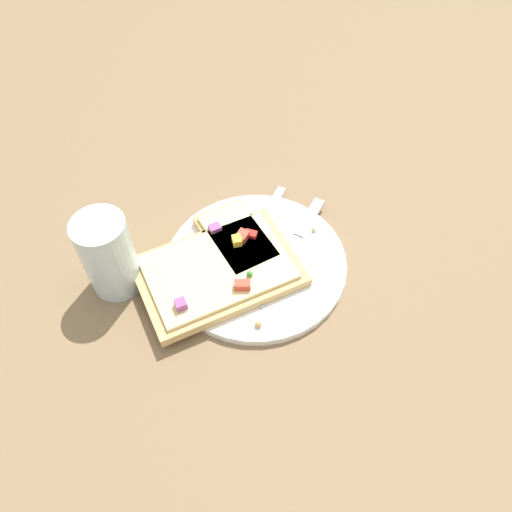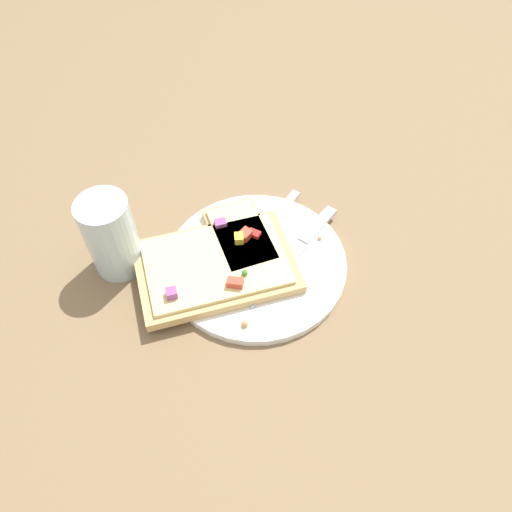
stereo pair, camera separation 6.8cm
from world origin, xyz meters
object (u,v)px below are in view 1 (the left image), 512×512
knife (295,241)px  fork (250,244)px  pizza_slice_main (218,271)px  drinking_glass (108,255)px  pizza_slice_corner (238,240)px  plate (256,263)px

knife → fork: bearing=-56.8°
pizza_slice_main → drinking_glass: 0.14m
fork → pizza_slice_corner: (-0.02, -0.01, 0.01)m
pizza_slice_corner → plate: bearing=-167.8°
fork → knife: (0.05, 0.04, -0.00)m
fork → pizza_slice_main: 0.07m
pizza_slice_corner → knife: bearing=-116.5°
pizza_slice_main → drinking_glass: size_ratio=2.10×
plate → pizza_slice_corner: (-0.04, 0.01, 0.02)m
knife → pizza_slice_main: bearing=-33.9°
plate → pizza_slice_corner: pizza_slice_corner is taller
knife → drinking_glass: (-0.18, -0.17, 0.05)m
knife → pizza_slice_corner: pizza_slice_corner is taller
pizza_slice_main → pizza_slice_corner: size_ratio=1.65×
knife → pizza_slice_corner: bearing=-59.0°
pizza_slice_main → plate: bearing=-0.1°
pizza_slice_main → fork: bearing=24.7°
fork → pizza_slice_main: size_ratio=0.86×
fork → pizza_slice_corner: bearing=-71.0°
plate → fork: bearing=136.1°
drinking_glass → fork: bearing=45.8°
fork → knife: size_ratio=1.04×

